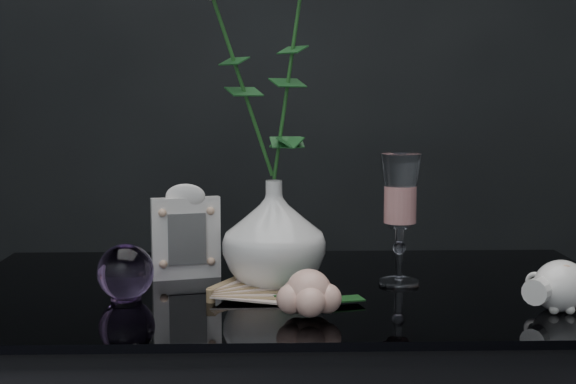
{
  "coord_description": "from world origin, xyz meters",
  "views": [
    {
      "loc": [
        -0.04,
        -1.19,
        1.06
      ],
      "look_at": [
        -0.01,
        -0.02,
        0.92
      ],
      "focal_mm": 50.0,
      "sensor_mm": 36.0,
      "label": 1
    }
  ],
  "objects_px": {
    "wine_glass": "(400,219)",
    "pearl_jar": "(561,284)",
    "loose_rose": "(309,293)",
    "vase": "(274,234)",
    "paperweight": "(126,272)",
    "picture_frame": "(186,231)"
  },
  "relations": [
    {
      "from": "wine_glass",
      "to": "pearl_jar",
      "type": "xyz_separation_m",
      "value": [
        0.2,
        -0.16,
        -0.07
      ]
    },
    {
      "from": "loose_rose",
      "to": "pearl_jar",
      "type": "height_order",
      "value": "pearl_jar"
    },
    {
      "from": "vase",
      "to": "paperweight",
      "type": "bearing_deg",
      "value": -161.73
    },
    {
      "from": "vase",
      "to": "wine_glass",
      "type": "relative_size",
      "value": 0.81
    },
    {
      "from": "picture_frame",
      "to": "pearl_jar",
      "type": "height_order",
      "value": "picture_frame"
    },
    {
      "from": "vase",
      "to": "pearl_jar",
      "type": "bearing_deg",
      "value": -19.95
    },
    {
      "from": "loose_rose",
      "to": "picture_frame",
      "type": "bearing_deg",
      "value": 144.71
    },
    {
      "from": "picture_frame",
      "to": "pearl_jar",
      "type": "xyz_separation_m",
      "value": [
        0.55,
        -0.21,
        -0.04
      ]
    },
    {
      "from": "pearl_jar",
      "to": "picture_frame",
      "type": "bearing_deg",
      "value": -160.57
    },
    {
      "from": "picture_frame",
      "to": "paperweight",
      "type": "distance_m",
      "value": 0.16
    },
    {
      "from": "picture_frame",
      "to": "loose_rose",
      "type": "bearing_deg",
      "value": -66.3
    },
    {
      "from": "vase",
      "to": "paperweight",
      "type": "relative_size",
      "value": 2.02
    },
    {
      "from": "vase",
      "to": "paperweight",
      "type": "height_order",
      "value": "vase"
    },
    {
      "from": "wine_glass",
      "to": "paperweight",
      "type": "distance_m",
      "value": 0.43
    },
    {
      "from": "paperweight",
      "to": "pearl_jar",
      "type": "relative_size",
      "value": 0.32
    },
    {
      "from": "wine_glass",
      "to": "pearl_jar",
      "type": "relative_size",
      "value": 0.8
    },
    {
      "from": "paperweight",
      "to": "pearl_jar",
      "type": "height_order",
      "value": "paperweight"
    },
    {
      "from": "pearl_jar",
      "to": "vase",
      "type": "bearing_deg",
      "value": -159.47
    },
    {
      "from": "paperweight",
      "to": "pearl_jar",
      "type": "bearing_deg",
      "value": -6.71
    },
    {
      "from": "vase",
      "to": "picture_frame",
      "type": "height_order",
      "value": "vase"
    },
    {
      "from": "loose_rose",
      "to": "pearl_jar",
      "type": "xyz_separation_m",
      "value": [
        0.36,
        0.03,
        0.0
      ]
    },
    {
      "from": "picture_frame",
      "to": "paperweight",
      "type": "relative_size",
      "value": 1.88
    }
  ]
}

